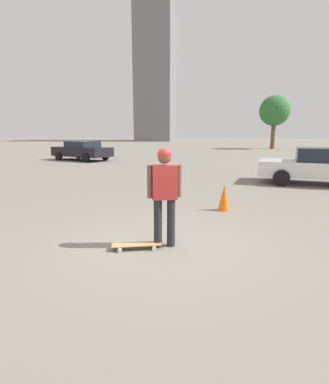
# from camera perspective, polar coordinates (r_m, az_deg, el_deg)

# --- Properties ---
(ground_plane) EXTENTS (220.00, 220.00, 0.00)m
(ground_plane) POSITION_cam_1_polar(r_m,az_deg,el_deg) (5.34, 0.00, -10.25)
(ground_plane) COLOR gray
(person) EXTENTS (0.57, 0.31, 1.72)m
(person) POSITION_cam_1_polar(r_m,az_deg,el_deg) (5.06, 0.00, 0.62)
(person) COLOR #262628
(person) RESTS_ON ground_plane
(skateboard) EXTENTS (0.88, 0.44, 0.09)m
(skateboard) POSITION_cam_1_polar(r_m,az_deg,el_deg) (5.22, -5.31, -9.98)
(skateboard) COLOR tan
(skateboard) RESTS_ON ground_plane
(car_parked_near) EXTENTS (4.75, 2.90, 1.40)m
(car_parked_near) POSITION_cam_1_polar(r_m,az_deg,el_deg) (12.95, 27.74, 4.45)
(car_parked_near) COLOR silver
(car_parked_near) RESTS_ON ground_plane
(car_parked_far) EXTENTS (4.85, 3.62, 1.38)m
(car_parked_far) POSITION_cam_1_polar(r_m,az_deg,el_deg) (22.57, -15.45, 7.67)
(car_parked_far) COLOR black
(car_parked_far) RESTS_ON ground_plane
(building_block_distant) EXTENTS (8.47, 15.34, 31.60)m
(building_block_distant) POSITION_cam_1_polar(r_m,az_deg,el_deg) (79.29, -1.57, 21.25)
(building_block_distant) COLOR slate
(building_block_distant) RESTS_ON ground_plane
(tree_distant) EXTENTS (3.62, 3.62, 6.41)m
(tree_distant) POSITION_cam_1_polar(r_m,az_deg,el_deg) (39.87, 20.23, 14.26)
(tree_distant) COLOR brown
(tree_distant) RESTS_ON ground_plane
(traffic_cone) EXTENTS (0.31, 0.31, 0.68)m
(traffic_cone) POSITION_cam_1_polar(r_m,az_deg,el_deg) (7.78, 11.30, -0.99)
(traffic_cone) COLOR orange
(traffic_cone) RESTS_ON ground_plane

